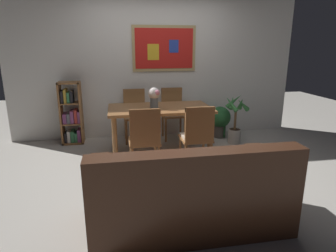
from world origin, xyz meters
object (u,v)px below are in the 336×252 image
(dining_chair_near_left, at_px, (145,136))
(bookshelf, at_px, (71,116))
(dining_chair_far_left, at_px, (135,111))
(potted_ivy, at_px, (220,120))
(potted_palm, at_px, (235,122))
(dining_chair_near_right, at_px, (197,133))
(dining_table, at_px, (160,113))
(flower_vase, at_px, (154,96))
(dining_chair_far_right, at_px, (173,109))
(leather_couch, at_px, (189,196))

(dining_chair_near_left, bearing_deg, bookshelf, 125.60)
(dining_chair_far_left, relative_size, potted_ivy, 1.59)
(potted_ivy, height_order, potted_palm, potted_palm)
(dining_chair_near_left, relative_size, dining_chair_far_left, 1.00)
(dining_chair_near_right, height_order, potted_ivy, dining_chair_near_right)
(dining_chair_far_left, height_order, bookshelf, bookshelf)
(dining_table, xyz_separation_m, potted_ivy, (1.22, 0.65, -0.32))
(potted_palm, bearing_deg, dining_table, -168.90)
(bookshelf, bearing_deg, potted_ivy, -2.77)
(dining_chair_near_left, xyz_separation_m, dining_chair_far_left, (-0.02, 1.51, 0.00))
(flower_vase, bearing_deg, dining_chair_far_right, 61.62)
(dining_chair_far_right, relative_size, dining_chair_far_left, 1.00)
(potted_palm, bearing_deg, leather_couch, -121.76)
(dining_chair_far_left, distance_m, bookshelf, 1.09)
(dining_table, height_order, potted_palm, potted_palm)
(dining_chair_near_right, distance_m, potted_palm, 1.42)
(dining_chair_near_right, distance_m, potted_ivy, 1.66)
(dining_table, distance_m, bookshelf, 1.63)
(leather_couch, bearing_deg, bookshelf, 117.01)
(potted_palm, bearing_deg, dining_chair_near_right, -133.30)
(dining_chair_near_left, height_order, bookshelf, bookshelf)
(bookshelf, distance_m, flower_vase, 1.62)
(dining_chair_far_right, xyz_separation_m, potted_ivy, (0.86, -0.13, -0.21))
(dining_chair_near_right, bearing_deg, bookshelf, 139.39)
(potted_ivy, xyz_separation_m, potted_palm, (0.13, -0.39, 0.05))
(dining_chair_far_right, bearing_deg, dining_table, -114.34)
(dining_chair_near_right, relative_size, leather_couch, 0.51)
(potted_palm, bearing_deg, potted_ivy, 108.94)
(potted_palm, relative_size, flower_vase, 2.77)
(dining_chair_far_right, height_order, leather_couch, dining_chair_far_right)
(dining_chair_far_right, xyz_separation_m, bookshelf, (-1.77, -0.00, -0.05))
(dining_table, distance_m, dining_chair_far_right, 0.86)
(dining_chair_near_right, relative_size, dining_chair_far_right, 1.00)
(dining_chair_far_left, bearing_deg, flower_vase, -72.41)
(dining_chair_far_right, distance_m, dining_chair_far_left, 0.69)
(dining_chair_far_right, height_order, dining_chair_near_left, same)
(flower_vase, bearing_deg, dining_table, 21.66)
(flower_vase, bearing_deg, dining_chair_near_left, -107.29)
(dining_chair_far_left, xyz_separation_m, leather_couch, (0.31, -2.70, -0.23))
(dining_chair_near_right, relative_size, potted_palm, 1.06)
(leather_couch, relative_size, flower_vase, 5.83)
(dining_chair_far_right, xyz_separation_m, potted_palm, (1.00, -0.52, -0.16))
(bookshelf, bearing_deg, flower_vase, -31.38)
(potted_ivy, relative_size, flower_vase, 1.86)
(dining_table, distance_m, dining_chair_near_left, 0.84)
(dining_chair_far_left, bearing_deg, leather_couch, -83.46)
(dining_chair_near_right, bearing_deg, dining_table, 116.40)
(dining_chair_far_right, distance_m, bookshelf, 1.77)
(dining_chair_near_right, bearing_deg, potted_ivy, 59.37)
(dining_chair_near_right, xyz_separation_m, leather_couch, (-0.41, -1.19, -0.23))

